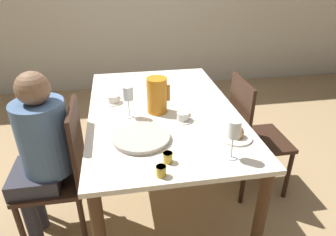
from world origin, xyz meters
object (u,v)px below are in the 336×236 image
teacup_across (113,100)px  bread_plate (236,134)px  serving_tray (141,138)px  chair_opposite (252,134)px  teacup_near_person (183,117)px  jam_jar_red (168,157)px  wine_glass_water (128,94)px  red_pitcher (157,95)px  jam_jar_amber (161,170)px  person_seated (40,148)px  wine_glass_juice (234,131)px  chair_person_side (62,172)px

teacup_across → bread_plate: size_ratio=0.70×
serving_tray → chair_opposite: bearing=21.6°
teacup_near_person → teacup_across: 0.57m
teacup_across → jam_jar_red: bearing=-71.0°
teacup_near_person → jam_jar_red: (-0.18, -0.44, 0.01)m
bread_plate → wine_glass_water: bearing=147.6°
chair_opposite → wine_glass_water: 1.03m
red_pitcher → teacup_near_person: 0.24m
chair_opposite → jam_jar_red: chair_opposite is taller
teacup_across → jam_jar_amber: (0.22, -0.90, 0.01)m
person_seated → wine_glass_water: (0.55, 0.20, 0.23)m
chair_opposite → wine_glass_juice: (-0.42, -0.61, 0.43)m
wine_glass_juice → teacup_across: bearing=127.2°
chair_person_side → teacup_near_person: size_ratio=6.97×
chair_person_side → wine_glass_water: wine_glass_water is taller
chair_opposite → jam_jar_red: (-0.77, -0.59, 0.30)m
red_pitcher → teacup_near_person: red_pitcher is taller
person_seated → teacup_across: bearing=-45.4°
serving_tray → jam_jar_amber: bearing=-79.1°
red_pitcher → wine_glass_juice: size_ratio=1.10×
teacup_near_person → jam_jar_red: 0.47m
wine_glass_water → teacup_near_person: bearing=-18.4°
teacup_near_person → teacup_across: bearing=141.6°
wine_glass_juice → serving_tray: wine_glass_juice is taller
person_seated → jam_jar_red: person_seated is taller
red_pitcher → jam_jar_amber: red_pitcher is taller
chair_opposite → wine_glass_water: (-0.94, -0.04, 0.43)m
teacup_across → bread_plate: (0.71, -0.63, 0.00)m
person_seated → jam_jar_amber: (0.67, -0.46, 0.09)m
wine_glass_water → bread_plate: size_ratio=1.11×
wine_glass_juice → jam_jar_red: size_ratio=4.02×
red_pitcher → serving_tray: bearing=-112.5°
red_pitcher → jam_jar_red: red_pitcher is taller
chair_person_side → wine_glass_juice: bearing=-111.4°
red_pitcher → teacup_across: bearing=146.4°
teacup_near_person → jam_jar_amber: bearing=-112.7°
red_pitcher → teacup_near_person: (0.15, -0.16, -0.10)m
bread_plate → jam_jar_red: size_ratio=3.52×
red_pitcher → teacup_near_person: size_ratio=1.79×
wine_glass_water → chair_opposite: bearing=2.6°
red_pitcher → serving_tray: (-0.15, -0.35, -0.11)m
chair_opposite → bread_plate: chair_opposite is taller
jam_jar_amber → wine_glass_juice: bearing=12.6°
chair_opposite → jam_jar_red: size_ratio=17.16×
chair_opposite → jam_jar_amber: 1.12m
person_seated → wine_glass_juice: (1.06, -0.37, 0.23)m
wine_glass_water → wine_glass_juice: (0.51, -0.57, 0.00)m
chair_person_side → red_pitcher: bearing=-70.7°
wine_glass_juice → jam_jar_red: 0.37m
chair_person_side → red_pitcher: 0.80m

